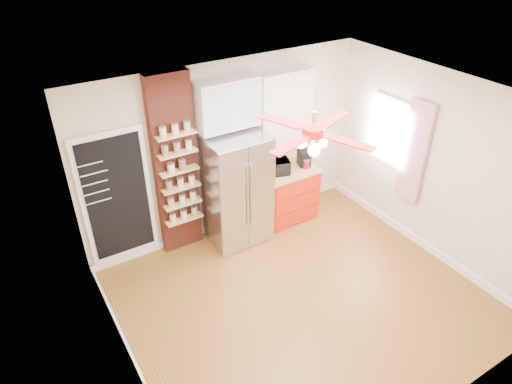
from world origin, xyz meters
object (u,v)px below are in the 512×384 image
fridge (236,189)px  coffee_maker (304,158)px  pantry_jar_oats (171,168)px  ceiling_fan (313,132)px  canister_left (306,164)px  toaster_oven (276,167)px  red_cabinet (287,194)px

fridge → coffee_maker: (1.28, 0.04, 0.16)m
pantry_jar_oats → fridge: bearing=-7.9°
ceiling_fan → pantry_jar_oats: ceiling_fan is taller
fridge → canister_left: bearing=-2.6°
canister_left → fridge: bearing=177.4°
fridge → ceiling_fan: size_ratio=1.25×
coffee_maker → toaster_oven: bearing=-167.6°
canister_left → pantry_jar_oats: (-2.17, 0.18, 0.47)m
fridge → ceiling_fan: (0.05, -1.63, 1.55)m
fridge → ceiling_fan: ceiling_fan is taller
ceiling_fan → canister_left: 2.46m
fridge → toaster_oven: (0.75, 0.05, 0.14)m
toaster_oven → canister_left: size_ratio=2.93×
coffee_maker → canister_left: (-0.03, -0.10, -0.06)m
toaster_oven → canister_left: (0.50, -0.11, -0.04)m
fridge → canister_left: size_ratio=12.76×
ceiling_fan → pantry_jar_oats: (-0.97, 1.76, -0.99)m
red_cabinet → coffee_maker: (0.31, -0.01, 0.58)m
coffee_maker → red_cabinet: bearing=-167.7°
fridge → red_cabinet: bearing=3.0°
canister_left → pantry_jar_oats: 2.23m
ceiling_fan → fridge: bearing=91.8°
fridge → canister_left: fridge is taller
coffee_maker → pantry_jar_oats: (-2.20, 0.08, 0.41)m
red_cabinet → canister_left: 0.60m
coffee_maker → fridge: bearing=-164.6°
ceiling_fan → coffee_maker: 2.50m
ceiling_fan → toaster_oven: ceiling_fan is taller
red_cabinet → pantry_jar_oats: (-1.89, 0.08, 0.99)m
fridge → red_cabinet: 1.06m
toaster_oven → pantry_jar_oats: (-1.67, 0.07, 0.43)m
toaster_oven → coffee_maker: size_ratio=1.53×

